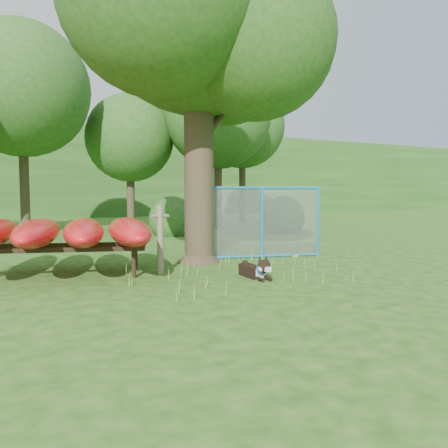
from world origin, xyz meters
name	(u,v)px	position (x,y,z in m)	size (l,w,h in m)	color
ground	(245,283)	(0.00, 0.00, 0.00)	(80.00, 80.00, 0.00)	#1F4B0F
oak_tree	(195,13)	(0.17, 2.55, 5.73)	(6.41, 5.89, 8.60)	#32291B
wooden_post	(160,238)	(-1.09, 1.52, 0.74)	(0.38, 0.15, 1.40)	#635B4A
kayak_rack	(61,232)	(-2.89, 2.25, 0.87)	(3.90, 4.20, 1.14)	black
husky_dog	(256,270)	(0.41, 0.26, 0.17)	(0.27, 1.07, 0.48)	black
fence_section	(262,222)	(1.91, 2.41, 0.91)	(3.01, 0.90, 3.02)	#2A89C4
wildflower_clump	(295,257)	(1.96, 1.09, 0.20)	(0.11, 0.12, 0.24)	#599330
bg_tree_b	(21,90)	(-3.00, 12.00, 5.61)	(5.20, 5.20, 8.22)	#32291B
bg_tree_c	(130,138)	(1.50, 13.00, 4.11)	(4.00, 4.00, 6.12)	#32291B
bg_tree_d	(218,116)	(5.00, 11.00, 5.08)	(4.80, 4.80, 7.50)	#32291B
bg_tree_e	(242,126)	(8.00, 14.00, 5.23)	(4.60, 4.60, 7.55)	#32291B
shrub_right	(283,232)	(6.50, 8.00, 0.00)	(1.80, 1.80, 1.80)	#22501A
shrub_mid	(172,235)	(2.00, 9.00, 0.00)	(1.80, 1.80, 1.80)	#22501A
wooded_hillside	(56,174)	(0.00, 28.00, 3.00)	(80.00, 12.00, 6.00)	#22501A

